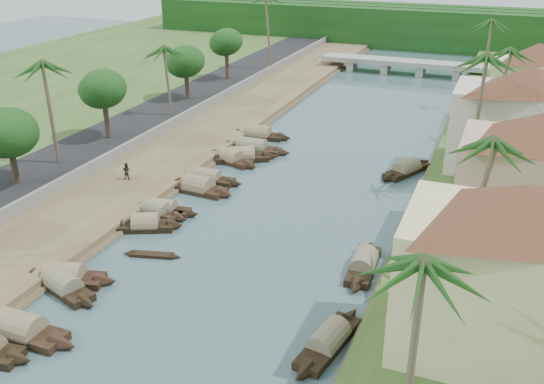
% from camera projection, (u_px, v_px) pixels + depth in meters
% --- Properties ---
extents(ground, '(220.00, 220.00, 0.00)m').
position_uv_depth(ground, '(217.00, 284.00, 42.95)').
color(ground, '#3E585D').
rests_on(ground, ground).
extents(left_bank, '(10.00, 180.00, 0.80)m').
position_uv_depth(left_bank, '(166.00, 158.00, 65.21)').
color(left_bank, brown).
rests_on(left_bank, ground).
extents(right_bank, '(16.00, 180.00, 1.20)m').
position_uv_depth(right_bank, '(511.00, 207.00, 53.36)').
color(right_bank, '#2F471C').
rests_on(right_bank, ground).
extents(road, '(8.00, 180.00, 1.40)m').
position_uv_depth(road, '(100.00, 146.00, 67.95)').
color(road, black).
rests_on(road, ground).
extents(retaining_wall, '(0.40, 180.00, 1.10)m').
position_uv_depth(retaining_wall, '(132.00, 145.00, 66.25)').
color(retaining_wall, slate).
rests_on(retaining_wall, left_bank).
extents(treeline, '(120.00, 14.00, 8.00)m').
position_uv_depth(treeline, '(429.00, 27.00, 126.54)').
color(treeline, '#13380F').
rests_on(treeline, ground).
extents(bridge, '(28.00, 4.00, 2.40)m').
position_uv_depth(bridge, '(403.00, 64.00, 103.60)').
color(bridge, gray).
rests_on(bridge, ground).
extents(building_near, '(14.85, 14.85, 10.20)m').
position_uv_depth(building_near, '(516.00, 271.00, 32.30)').
color(building_near, beige).
rests_on(building_near, right_bank).
extents(building_mid, '(14.11, 14.11, 9.70)m').
position_uv_depth(building_mid, '(534.00, 174.00, 45.70)').
color(building_mid, '#CFA392').
rests_on(building_mid, right_bank).
extents(building_far, '(15.59, 15.59, 10.20)m').
position_uv_depth(building_far, '(523.00, 119.00, 57.86)').
color(building_far, beige).
rests_on(building_far, right_bank).
extents(building_distant, '(12.62, 12.62, 9.20)m').
position_uv_depth(building_distant, '(533.00, 80.00, 74.76)').
color(building_distant, beige).
rests_on(building_distant, right_bank).
extents(sampan_2, '(8.87, 2.13, 2.32)m').
position_uv_depth(sampan_2, '(19.00, 330.00, 37.37)').
color(sampan_2, black).
rests_on(sampan_2, ground).
extents(sampan_3, '(7.42, 3.91, 2.01)m').
position_uv_depth(sampan_3, '(64.00, 286.00, 41.88)').
color(sampan_3, black).
rests_on(sampan_3, ground).
extents(sampan_4, '(7.92, 3.67, 2.21)m').
position_uv_depth(sampan_4, '(65.00, 277.00, 42.94)').
color(sampan_4, black).
rests_on(sampan_4, ground).
extents(sampan_5, '(6.48, 4.07, 2.07)m').
position_uv_depth(sampan_5, '(146.00, 225.00, 50.50)').
color(sampan_5, black).
rests_on(sampan_5, ground).
extents(sampan_6, '(6.61, 2.27, 1.98)m').
position_uv_depth(sampan_6, '(157.00, 211.00, 52.96)').
color(sampan_6, black).
rests_on(sampan_6, ground).
extents(sampan_7, '(7.18, 2.28, 1.92)m').
position_uv_depth(sampan_7, '(162.00, 209.00, 53.30)').
color(sampan_7, black).
rests_on(sampan_7, ground).
extents(sampan_8, '(7.86, 2.62, 2.37)m').
position_uv_depth(sampan_8, '(199.00, 188.00, 57.72)').
color(sampan_8, black).
rests_on(sampan_8, ground).
extents(sampan_9, '(7.85, 1.79, 2.01)m').
position_uv_depth(sampan_9, '(207.00, 178.00, 59.88)').
color(sampan_9, black).
rests_on(sampan_9, ground).
extents(sampan_10, '(7.87, 4.09, 2.15)m').
position_uv_depth(sampan_10, '(230.00, 159.00, 65.00)').
color(sampan_10, black).
rests_on(sampan_10, ground).
extents(sampan_11, '(7.93, 5.57, 2.32)m').
position_uv_depth(sampan_11, '(241.00, 157.00, 65.43)').
color(sampan_11, black).
rests_on(sampan_11, ground).
extents(sampan_12, '(9.47, 2.01, 2.24)m').
position_uv_depth(sampan_12, '(252.00, 148.00, 68.19)').
color(sampan_12, black).
rests_on(sampan_12, ground).
extents(sampan_13, '(8.40, 2.58, 2.26)m').
position_uv_depth(sampan_13, '(258.00, 135.00, 72.43)').
color(sampan_13, black).
rests_on(sampan_13, ground).
extents(sampan_14, '(2.98, 8.40, 2.03)m').
position_uv_depth(sampan_14, '(328.00, 341.00, 36.33)').
color(sampan_14, black).
rests_on(sampan_14, ground).
extents(sampan_15, '(2.10, 7.93, 2.12)m').
position_uv_depth(sampan_15, '(363.00, 265.00, 44.56)').
color(sampan_15, black).
rests_on(sampan_15, ground).
extents(sampan_16, '(5.03, 8.15, 2.05)m').
position_uv_depth(sampan_16, '(406.00, 170.00, 62.06)').
color(sampan_16, black).
rests_on(sampan_16, ground).
extents(canoe_1, '(4.70, 1.87, 0.75)m').
position_uv_depth(canoe_1, '(152.00, 255.00, 46.47)').
color(canoe_1, black).
rests_on(canoe_1, ground).
extents(canoe_2, '(5.84, 1.37, 0.84)m').
position_uv_depth(canoe_2, '(194.00, 177.00, 61.00)').
color(canoe_2, black).
rests_on(canoe_2, ground).
extents(palm_0, '(3.20, 3.20, 11.21)m').
position_uv_depth(palm_0, '(423.00, 266.00, 24.48)').
color(palm_0, brown).
rests_on(palm_0, ground).
extents(palm_1, '(3.20, 3.20, 11.37)m').
position_uv_depth(palm_1, '(479.00, 143.00, 37.97)').
color(palm_1, brown).
rests_on(palm_1, ground).
extents(palm_2, '(3.20, 3.20, 13.42)m').
position_uv_depth(palm_2, '(485.00, 60.00, 52.06)').
color(palm_2, brown).
rests_on(palm_2, ground).
extents(palm_3, '(3.20, 3.20, 11.12)m').
position_uv_depth(palm_3, '(502.00, 51.00, 67.29)').
color(palm_3, brown).
rests_on(palm_3, ground).
extents(palm_5, '(3.20, 3.20, 11.60)m').
position_uv_depth(palm_5, '(44.00, 65.00, 57.25)').
color(palm_5, brown).
rests_on(palm_5, ground).
extents(palm_6, '(3.20, 3.20, 9.97)m').
position_uv_depth(palm_6, '(167.00, 49.00, 73.35)').
color(palm_6, brown).
rests_on(palm_6, ground).
extents(palm_7, '(3.20, 3.20, 12.31)m').
position_uv_depth(palm_7, '(492.00, 23.00, 79.46)').
color(palm_7, brown).
rests_on(palm_7, ground).
extents(tree_2, '(5.36, 5.36, 7.07)m').
position_uv_depth(tree_2, '(8.00, 134.00, 54.36)').
color(tree_2, '#423325').
rests_on(tree_2, ground).
extents(tree_3, '(4.98, 4.98, 7.64)m').
position_uv_depth(tree_3, '(103.00, 90.00, 66.19)').
color(tree_3, '#423325').
rests_on(tree_3, ground).
extents(tree_4, '(5.01, 5.01, 7.16)m').
position_uv_depth(tree_4, '(185.00, 62.00, 82.04)').
color(tree_4, '#423325').
rests_on(tree_4, ground).
extents(tree_5, '(4.72, 4.72, 7.58)m').
position_uv_depth(tree_5, '(226.00, 43.00, 92.80)').
color(tree_5, '#423325').
rests_on(tree_5, ground).
extents(person_far, '(0.81, 0.64, 1.64)m').
position_uv_depth(person_far, '(126.00, 171.00, 58.46)').
color(person_far, '#2B271E').
rests_on(person_far, left_bank).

